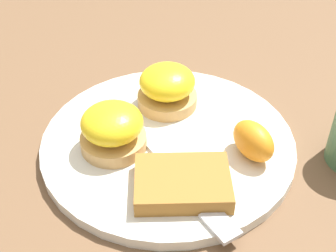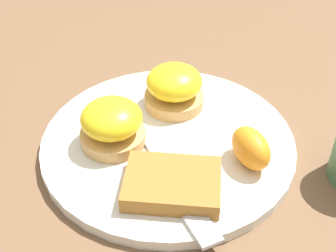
% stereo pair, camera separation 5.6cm
% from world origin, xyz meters
% --- Properties ---
extents(ground_plane, '(1.10, 1.10, 0.00)m').
position_xyz_m(ground_plane, '(0.00, 0.00, 0.00)').
color(ground_plane, brown).
extents(plate, '(0.31, 0.31, 0.01)m').
position_xyz_m(plate, '(0.00, 0.00, 0.01)').
color(plate, silver).
rests_on(plate, ground_plane).
extents(sandwich_benedict_left, '(0.08, 0.08, 0.06)m').
position_xyz_m(sandwich_benedict_left, '(-0.03, 0.06, 0.04)').
color(sandwich_benedict_left, tan).
rests_on(sandwich_benedict_left, plate).
extents(sandwich_benedict_right, '(0.08, 0.08, 0.06)m').
position_xyz_m(sandwich_benedict_right, '(-0.05, -0.04, 0.04)').
color(sandwich_benedict_right, tan).
rests_on(sandwich_benedict_right, plate).
extents(hashbrown_patty, '(0.13, 0.11, 0.02)m').
position_xyz_m(hashbrown_patty, '(0.05, -0.07, 0.02)').
color(hashbrown_patty, '#9E682B').
rests_on(hashbrown_patty, plate).
extents(orange_wedge, '(0.07, 0.06, 0.04)m').
position_xyz_m(orange_wedge, '(0.10, 0.02, 0.04)').
color(orange_wedge, orange).
rests_on(orange_wedge, plate).
extents(fork, '(0.18, 0.12, 0.00)m').
position_xyz_m(fork, '(0.05, -0.06, 0.02)').
color(fork, silver).
rests_on(fork, plate).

